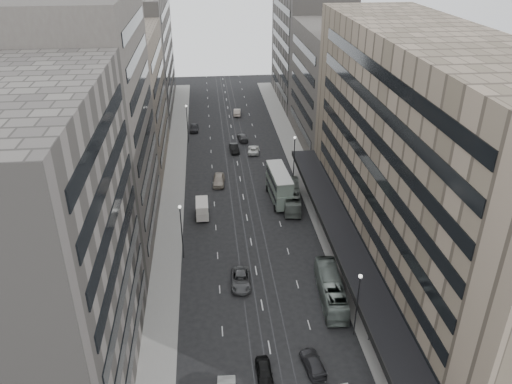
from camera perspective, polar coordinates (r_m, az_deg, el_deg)
name	(u,v)px	position (r m, az deg, el deg)	size (l,w,h in m)	color
ground	(263,310)	(61.37, 0.80, -13.38)	(220.00, 220.00, 0.00)	black
sidewalk_right	(303,172)	(94.30, 5.40, 2.28)	(4.00, 125.00, 0.15)	gray
sidewalk_left	(174,178)	(92.85, -9.30, 1.60)	(4.00, 125.00, 0.15)	gray
department_store	(428,162)	(65.48, 19.05, 3.29)	(19.20, 60.00, 30.00)	gray
building_right_mid	(338,87)	(105.51, 9.36, 11.74)	(15.00, 28.00, 24.00)	#49433F
building_right_far	(309,47)	(133.42, 6.13, 16.14)	(15.00, 32.00, 28.00)	#66605B
building_left_a	(31,256)	(48.28, -24.28, -6.72)	(15.00, 28.00, 30.00)	#66605B
building_left_b	(88,128)	(70.80, -18.69, 6.96)	(15.00, 26.00, 34.00)	#49433F
building_left_c	(120,100)	(97.36, -15.33, 10.09)	(15.00, 28.00, 25.00)	#6F6456
building_left_d	(137,53)	(128.67, -13.39, 15.15)	(15.00, 38.00, 28.00)	#66605B
lamp_right_near	(358,298)	(56.07, 11.56, -11.77)	(0.44, 0.44, 8.32)	#262628
lamp_right_far	(294,153)	(89.55, 4.39, 4.50)	(0.44, 0.44, 8.32)	#262628
lamp_left_near	(181,226)	(67.87, -8.54, -3.82)	(0.44, 0.44, 8.32)	#262628
lamp_left_far	(187,119)	(106.95, -7.89, 8.24)	(0.44, 0.44, 8.32)	#262628
bus_near	(331,289)	(62.70, 8.56, -10.92)	(2.55, 10.91, 3.04)	gray
bus_far	(292,196)	(82.42, 4.11, -0.50)	(2.54, 10.85, 3.02)	gray
double_decker	(279,185)	(82.96, 2.66, 0.82)	(3.48, 9.92, 5.35)	gray
panel_van	(202,209)	(79.09, -6.17, -1.89)	(2.19, 4.36, 2.73)	beige
sedan_0	(264,372)	(53.70, 0.95, -19.88)	(1.62, 4.03, 1.37)	black
sedan_2	(241,280)	(64.80, -1.75, -9.98)	(2.45, 5.32, 1.48)	#4D4D4F
sedan_3	(313,363)	(54.87, 6.52, -18.82)	(1.87, 4.59, 1.33)	#2B2A2D
sedan_4	(219,180)	(89.39, -4.27, 1.39)	(2.03, 5.04, 1.72)	#A79A8A
sedan_5	(234,148)	(102.84, -2.51, 5.02)	(1.60, 4.60, 1.52)	black
sedan_6	(253,150)	(102.34, -0.30, 4.87)	(2.21, 4.79, 1.33)	white
sedan_7	(243,137)	(108.73, -1.54, 6.27)	(1.89, 4.65, 1.35)	#4D4D4F
sedan_8	(194,128)	(114.84, -7.09, 7.31)	(1.82, 4.53, 1.54)	#262628
sedan_9	(237,112)	(124.52, -2.17, 9.13)	(1.64, 4.70, 1.55)	#C1B0A0
pedestrian	(371,332)	(58.36, 12.97, -15.37)	(0.72, 0.47, 1.98)	black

